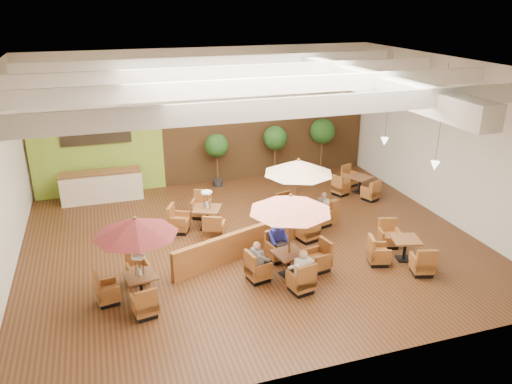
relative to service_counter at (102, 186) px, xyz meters
name	(u,v)px	position (x,y,z in m)	size (l,w,h in m)	color
room	(248,122)	(4.65, -3.88, 3.05)	(14.04, 14.00, 5.52)	#381E0F
service_counter	(102,186)	(0.00, 0.00, 0.00)	(3.00, 0.75, 1.18)	beige
booth_divider	(264,236)	(4.63, -5.65, -0.14)	(6.38, 0.18, 0.88)	brown
table_0	(135,240)	(0.69, -7.22, 1.08)	(2.23, 2.33, 2.32)	brown
table_1	(290,220)	(4.79, -7.34, 1.11)	(2.49, 2.49, 2.47)	brown
table_2	(298,181)	(6.13, -4.62, 1.13)	(2.55, 2.55, 2.49)	brown
table_3	(200,217)	(3.03, -3.67, -0.13)	(1.93, 2.73, 1.53)	brown
table_4	(397,251)	(8.12, -7.55, -0.26)	(1.71, 2.45, 0.88)	brown
table_5	(354,186)	(9.55, -2.27, -0.27)	(1.70, 2.41, 0.85)	brown
topiary_0	(217,148)	(4.58, 0.20, 1.06)	(0.95, 0.95, 2.20)	black
topiary_1	(275,140)	(7.08, 0.20, 1.16)	(1.01, 1.01, 2.34)	black
topiary_2	(322,134)	(9.23, 0.20, 1.27)	(1.07, 1.07, 2.49)	black
diner_0	(302,267)	(4.79, -8.24, 0.18)	(0.43, 0.37, 0.81)	white
diner_1	(278,237)	(4.79, -6.44, 0.16)	(0.40, 0.34, 0.77)	#222A96
diner_2	(258,257)	(3.88, -7.34, 0.15)	(0.36, 0.40, 0.73)	gray
diner_3	(308,219)	(6.13, -5.53, 0.17)	(0.43, 0.41, 0.78)	#222A96
diner_4	(322,205)	(7.04, -4.62, 0.16)	(0.32, 0.39, 0.75)	white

